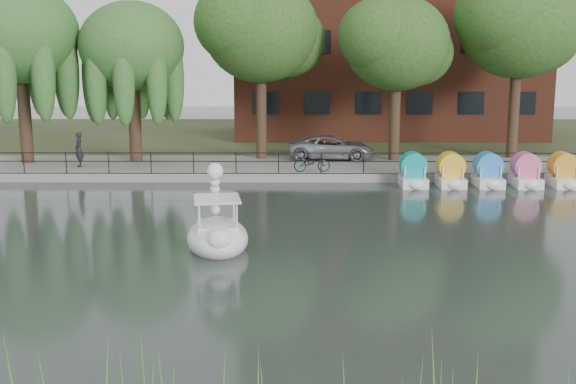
{
  "coord_description": "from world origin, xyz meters",
  "views": [
    {
      "loc": [
        0.64,
        -20.22,
        6.05
      ],
      "look_at": [
        0.5,
        4.0,
        1.3
      ],
      "focal_mm": 45.0,
      "sensor_mm": 36.0,
      "label": 1
    }
  ],
  "objects_px": {
    "bicycle": "(312,161)",
    "swan_boat": "(217,231)",
    "pedestrian": "(79,147)",
    "minivan": "(332,146)"
  },
  "relations": [
    {
      "from": "minivan",
      "to": "swan_boat",
      "type": "relative_size",
      "value": 1.61
    },
    {
      "from": "pedestrian",
      "to": "minivan",
      "type": "bearing_deg",
      "value": 75.44
    },
    {
      "from": "minivan",
      "to": "swan_boat",
      "type": "xyz_separation_m",
      "value": [
        -4.42,
        -16.1,
        -0.57
      ]
    },
    {
      "from": "minivan",
      "to": "pedestrian",
      "type": "distance_m",
      "value": 12.9
    },
    {
      "from": "minivan",
      "to": "pedestrian",
      "type": "height_order",
      "value": "pedestrian"
    },
    {
      "from": "minivan",
      "to": "swan_boat",
      "type": "height_order",
      "value": "swan_boat"
    },
    {
      "from": "pedestrian",
      "to": "swan_boat",
      "type": "bearing_deg",
      "value": 4.99
    },
    {
      "from": "pedestrian",
      "to": "swan_boat",
      "type": "distance_m",
      "value": 15.79
    },
    {
      "from": "minivan",
      "to": "pedestrian",
      "type": "bearing_deg",
      "value": 105.78
    },
    {
      "from": "bicycle",
      "to": "swan_boat",
      "type": "distance_m",
      "value": 12.57
    }
  ]
}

